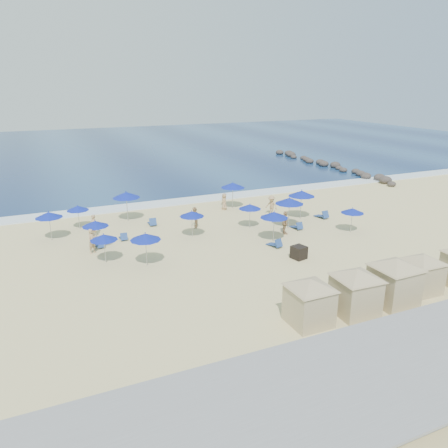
{
  "coord_description": "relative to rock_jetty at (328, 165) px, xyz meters",
  "views": [
    {
      "loc": [
        -14.64,
        -25.35,
        11.55
      ],
      "look_at": [
        -1.98,
        3.0,
        1.44
      ],
      "focal_mm": 35.0,
      "sensor_mm": 36.0,
      "label": 1
    }
  ],
  "objects": [
    {
      "name": "ground",
      "position": [
        -24.01,
        -24.9,
        -0.36
      ],
      "size": [
        160.0,
        160.0,
        0.0
      ],
      "primitive_type": "plane",
      "color": "beige",
      "rests_on": "ground"
    },
    {
      "name": "ocean",
      "position": [
        -24.01,
        30.1,
        -0.33
      ],
      "size": [
        160.0,
        80.0,
        0.06
      ],
      "primitive_type": "cube",
      "color": "navy",
      "rests_on": "ground"
    },
    {
      "name": "surf_line",
      "position": [
        -24.01,
        -9.4,
        -0.32
      ],
      "size": [
        160.0,
        2.5,
        0.08
      ],
      "primitive_type": "cube",
      "color": "white",
      "rests_on": "ground"
    },
    {
      "name": "seawall",
      "position": [
        -24.01,
        -38.4,
        0.29
      ],
      "size": [
        160.0,
        6.1,
        1.22
      ],
      "color": "gray",
      "rests_on": "ground"
    },
    {
      "name": "rock_jetty",
      "position": [
        0.0,
        0.0,
        0.0
      ],
      "size": [
        2.56,
        26.66,
        0.96
      ],
      "color": "#2D2725",
      "rests_on": "ground"
    },
    {
      "name": "trash_bin",
      "position": [
        -22.61,
        -26.95,
        0.08
      ],
      "size": [
        1.06,
        1.06,
        0.88
      ],
      "primitive_type": "cube",
      "rotation": [
        0.0,
        0.0,
        0.23
      ],
      "color": "black",
      "rests_on": "ground"
    },
    {
      "name": "cabana_0",
      "position": [
        -26.9,
        -34.32,
        1.17
      ],
      "size": [
        4.27,
        4.27,
        2.68
      ],
      "color": "tan",
      "rests_on": "ground"
    },
    {
      "name": "cabana_1",
      "position": [
        -24.15,
        -34.46,
        1.22
      ],
      "size": [
        4.41,
        4.41,
        2.77
      ],
      "color": "tan",
      "rests_on": "ground"
    },
    {
      "name": "cabana_2",
      "position": [
        -21.51,
        -34.44,
        1.3
      ],
      "size": [
        4.63,
        4.63,
        2.91
      ],
      "color": "tan",
      "rests_on": "ground"
    },
    {
      "name": "cabana_3",
      "position": [
        -19.02,
        -34.01,
        1.09
      ],
      "size": [
        4.05,
        4.05,
        2.54
      ],
      "color": "tan",
      "rests_on": "ground"
    },
    {
      "name": "umbrella_0",
      "position": [
        -34.95,
        -19.3,
        1.52
      ],
      "size": [
        1.91,
        1.91,
        2.17
      ],
      "color": "#A5A8AD",
      "rests_on": "ground"
    },
    {
      "name": "umbrella_1",
      "position": [
        -34.86,
        -22.29,
        1.45
      ],
      "size": [
        1.84,
        1.84,
        2.09
      ],
      "color": "#A5A8AD",
      "rests_on": "ground"
    },
    {
      "name": "umbrella_2",
      "position": [
        -35.6,
        -14.14,
        1.41
      ],
      "size": [
        1.8,
        1.8,
        2.04
      ],
      "color": "#A5A8AD",
      "rests_on": "ground"
    },
    {
      "name": "umbrella_3",
      "position": [
        -32.45,
        -23.88,
        1.65
      ],
      "size": [
        2.04,
        2.04,
        2.32
      ],
      "color": "#A5A8AD",
      "rests_on": "ground"
    },
    {
      "name": "umbrella_4",
      "position": [
        -31.49,
        -13.61,
        1.97
      ],
      "size": [
        2.36,
        2.36,
        2.69
      ],
      "color": "#A5A8AD",
      "rests_on": "ground"
    },
    {
      "name": "umbrella_5",
      "position": [
        -27.79,
        -19.86,
        1.53
      ],
      "size": [
        1.92,
        1.92,
        2.19
      ],
      "color": "#A5A8AD",
      "rests_on": "ground"
    },
    {
      "name": "umbrella_6",
      "position": [
        -22.48,
        -23.27,
        1.74
      ],
      "size": [
        2.13,
        2.13,
        2.42
      ],
      "color": "#A5A8AD",
      "rests_on": "ground"
    },
    {
      "name": "umbrella_7",
      "position": [
        -22.65,
        -19.67,
        1.48
      ],
      "size": [
        1.86,
        1.86,
        2.12
      ],
      "color": "#A5A8AD",
      "rests_on": "ground"
    },
    {
      "name": "umbrella_8",
      "position": [
        -19.72,
        -20.99,
        1.97
      ],
      "size": [
        2.36,
        2.36,
        2.68
      ],
      "color": "#A5A8AD",
      "rests_on": "ground"
    },
    {
      "name": "umbrella_9",
      "position": [
        -21.42,
        -13.71,
        1.9
      ],
      "size": [
        2.29,
        2.29,
        2.61
      ],
      "color": "#A5A8AD",
      "rests_on": "ground"
    },
    {
      "name": "umbrella_10",
      "position": [
        -17.36,
        -19.23,
        1.95
      ],
      "size": [
        2.34,
        2.34,
        2.66
      ],
      "color": "#A5A8AD",
      "rests_on": "ground"
    },
    {
      "name": "umbrella_11",
      "position": [
        -15.7,
        -23.99,
        1.45
      ],
      "size": [
        1.84,
        1.84,
        2.09
      ],
      "color": "#A5A8AD",
      "rests_on": "ground"
    },
    {
      "name": "umbrella_12",
      "position": [
        -37.89,
        -16.07,
        1.65
      ],
      "size": [
        2.04,
        2.04,
        2.32
      ],
      "color": "#A5A8AD",
      "rests_on": "ground"
    },
    {
      "name": "beach_chair_0",
      "position": [
        -34.8,
        -19.22,
        -0.13
      ],
      "size": [
        0.74,
        1.29,
        0.67
      ],
      "color": "navy",
      "rests_on": "ground"
    },
    {
      "name": "beach_chair_1",
      "position": [
        -32.85,
        -18.3,
        -0.14
      ],
      "size": [
        0.56,
        1.19,
        0.65
      ],
      "color": "navy",
      "rests_on": "ground"
    },
    {
      "name": "beach_chair_2",
      "position": [
        -29.87,
        -15.7,
        -0.11
      ],
      "size": [
        0.7,
        1.36,
        0.72
      ],
      "color": "navy",
      "rests_on": "ground"
    },
    {
      "name": "beach_chair_3",
      "position": [
        -22.96,
        -24.4,
        -0.12
      ],
      "size": [
        0.82,
        1.37,
        0.7
      ],
      "color": "navy",
      "rests_on": "ground"
    },
    {
      "name": "beach_chair_4",
      "position": [
        -19.23,
        -21.59,
        -0.12
      ],
      "size": [
        0.6,
        1.26,
        0.68
      ],
      "color": "navy",
      "rests_on": "ground"
    },
    {
      "name": "beach_chair_5",
      "position": [
        -15.48,
        -19.91,
        -0.09
      ],
      "size": [
        0.79,
        1.47,
        0.77
      ],
      "color": "navy",
      "rests_on": "ground"
    },
    {
      "name": "beachgoer_0",
      "position": [
        -35.38,
        -20.15,
        0.53
      ],
      "size": [
        0.78,
        0.74,
        1.79
      ],
      "primitive_type": "imported",
      "rotation": [
        0.0,
        0.0,
        0.68
      ],
      "color": "tan",
      "rests_on": "ground"
    },
    {
      "name": "beachgoer_1",
      "position": [
        -26.82,
        -17.77,
        0.52
      ],
      "size": [
        0.94,
        1.04,
        1.76
      ],
      "primitive_type": "imported",
      "rotation": [
        0.0,
        0.0,
        4.33
      ],
      "color": "tan",
      "rests_on": "ground"
    },
    {
      "name": "beachgoer_2",
      "position": [
        -20.81,
        -22.18,
        0.59
      ],
      "size": [
        0.75,
        1.2,
        1.9
      ],
      "primitive_type": "imported",
      "rotation": [
        0.0,
        0.0,
        1.29
      ],
      "color": "tan",
      "rests_on": "ground"
    },
    {
      "name": "beachgoer_3",
      "position": [
        -19.19,
        -17.24,
        0.55
      ],
      "size": [
        1.15,
        1.36,
        1.83
      ],
      "primitive_type": "imported",
      "rotation": [
        0.0,
        0.0,
        5.19
      ],
      "color": "tan",
      "rests_on": "ground"
    },
    {
      "name": "beachgoer_4",
      "position": [
        -22.33,
        -13.78,
        0.43
      ],
      "size": [
        0.53,
        0.79,
        1.58
      ],
      "primitive_type": "imported",
      "rotation": [
        0.0,
        0.0,
        4.67
      ],
      "color": "tan",
      "rests_on": "ground"
    },
    {
      "name": "beachgoer_5",
      "position": [
        -34.75,
        -16.45,
        0.5
      ],
      "size": [
        0.67,
        0.75,
        1.72
      ],
      "primitive_type": "imported",
      "rotation": [
        0.0,
        0.0,
        5.25
      ],
      "color": "tan",
      "rests_on": "ground"
    }
  ]
}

